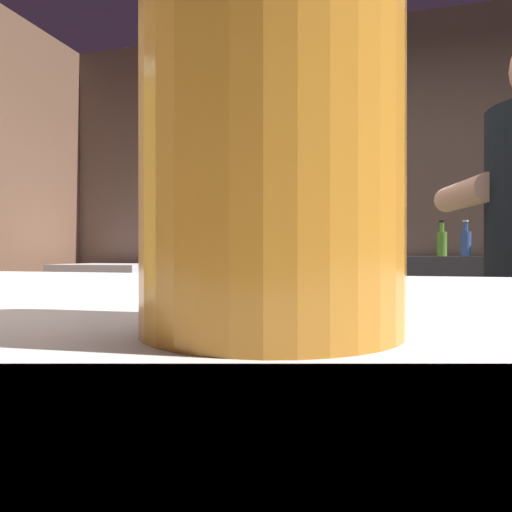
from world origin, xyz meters
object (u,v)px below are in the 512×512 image
Objects in this scene: bottle_vinegar at (500,242)px; bottle_olive_oil at (442,242)px; bottle_hot_sauce at (497,240)px; bottle_soy at (465,242)px; pint_glass_near at (271,88)px; mixing_bowl at (333,300)px; mini_fridge at (110,335)px.

bottle_olive_oil is (-0.33, 0.01, 0.00)m from bottle_vinegar.
bottle_hot_sauce is 1.12× the size of bottle_soy.
bottle_vinegar is 0.90× the size of bottle_hot_sauce.
bottle_vinegar is (0.65, 3.10, 0.02)m from pint_glass_near.
pint_glass_near is 0.58× the size of bottle_hot_sauce.
mixing_bowl is 1.43× the size of pint_glass_near.
mini_fridge is 4.64× the size of bottle_soy.
bottle_soy reaches higher than mini_fridge.
bottle_soy is at bearing -39.37° from bottle_olive_oil.
mixing_bowl is at bearing -120.44° from bottle_hot_sauce.
mini_fridge is at bearing -177.68° from bottle_soy.
bottle_vinegar is (0.83, 1.45, 0.23)m from mixing_bowl.
pint_glass_near is 3.04m from bottle_soy.
mixing_bowl is at bearing -36.58° from mini_fridge.
bottle_hot_sauce is 0.17m from bottle_soy.
bottle_soy is at bearing 175.15° from bottle_hot_sauce.
bottle_soy is at bearing -156.94° from bottle_vinegar.
mixing_bowl is 1.69m from bottle_vinegar.
bottle_hot_sauce is (0.62, 2.99, 0.03)m from pint_glass_near.
bottle_vinegar is 1.01× the size of bottle_soy.
bottle_hot_sauce is 1.08× the size of bottle_olive_oil.
bottle_vinegar reaches higher than bottle_soy.
pint_glass_near is 3.06m from bottle_hot_sauce.
pint_glass_near is 3.16m from bottle_vinegar.
mini_fridge is at bearing 143.42° from mixing_bowl.
bottle_olive_oil is (-0.29, 0.12, -0.01)m from bottle_hot_sauce.
bottle_hot_sauce is (2.51, 0.08, 0.65)m from mini_fridge.
mini_fridge is 4.61× the size of bottle_vinegar.
mini_fridge is at bearing -175.91° from bottle_vinegar.
pint_glass_near is (1.89, -2.91, 0.62)m from mini_fridge.
bottle_olive_oil reaches higher than mixing_bowl.
pint_glass_near is at bearing -98.49° from bottle_soy.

